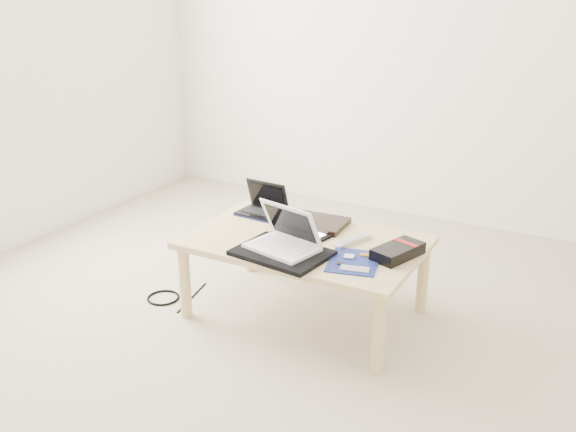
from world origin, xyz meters
The scene contains 13 objects.
ground centered at (0.00, 0.00, 0.00)m, with size 4.00×4.00×0.00m, color #BEAE9A.
coffee_table centered at (-0.04, 0.37, 0.35)m, with size 1.10×0.70×0.40m.
book centered at (-0.07, 0.56, 0.41)m, with size 0.29×0.24×0.03m.
netbook centered at (-0.40, 0.58, 0.44)m, with size 0.25×0.19×0.17m.
tablet centered at (-0.08, 0.39, 0.41)m, with size 0.29×0.25×0.01m.
remote centered at (0.17, 0.44, 0.41)m, with size 0.12×0.22×0.02m.
neoprene_sleeve centered at (-0.05, 0.16, 0.41)m, with size 0.41×0.30×0.02m, color black.
white_laptop centered at (-0.05, 0.20, 0.46)m, with size 0.35×0.28×0.20m.
motherboard centered at (0.27, 0.24, 0.40)m, with size 0.27×0.31×0.01m.
gpu_box centered at (0.42, 0.39, 0.43)m, with size 0.20×0.28×0.06m.
cable_coil centered at (-0.16, 0.40, 0.41)m, with size 0.09×0.09×0.01m, color black.
floor_cable_coil centered at (-0.76, 0.16, 0.01)m, with size 0.17×0.17×0.01m, color black.
floor_cable_trail centered at (-0.63, 0.23, 0.00)m, with size 0.01×0.01×0.34m, color black.
Camera 1 is at (1.24, -2.14, 1.58)m, focal length 40.00 mm.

